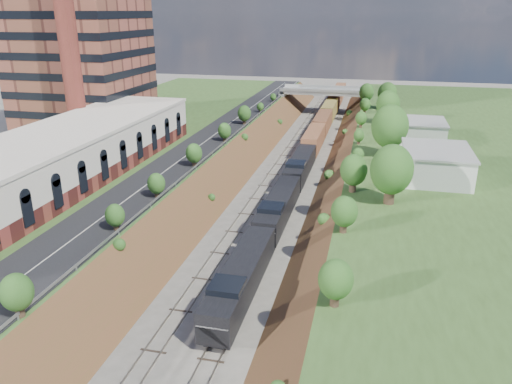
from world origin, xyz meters
name	(u,v)px	position (x,y,z in m)	size (l,w,h in m)	color
platform_left	(109,155)	(-33.00, 60.00, 2.50)	(44.00, 180.00, 5.00)	#375121
platform_right	(491,182)	(33.00, 60.00, 2.50)	(44.00, 180.00, 5.00)	#375121
embankment_left	(223,176)	(-11.00, 60.00, 0.00)	(7.07, 180.00, 7.07)	brown
embankment_right	(348,186)	(11.00, 60.00, 0.00)	(7.07, 180.00, 7.07)	brown
rail_left_track	(269,179)	(-2.60, 60.00, 0.09)	(1.58, 180.00, 0.18)	gray
rail_right_track	(298,182)	(2.60, 60.00, 0.09)	(1.58, 180.00, 0.18)	gray
road	(198,147)	(-15.50, 60.00, 5.05)	(8.00, 180.00, 0.10)	black
guardrail	(219,146)	(-11.40, 59.80, 5.55)	(0.10, 171.00, 0.70)	#99999E
commercial_building	(58,158)	(-28.00, 38.00, 8.51)	(14.30, 62.30, 7.00)	maroon
smokestack	(67,28)	(-36.00, 56.00, 25.00)	(3.20, 3.20, 40.00)	maroon
overpass	(324,96)	(0.00, 122.00, 4.92)	(24.50, 8.30, 7.40)	gray
white_building_near	(436,165)	(23.50, 52.00, 7.00)	(9.00, 12.00, 4.00)	silver
white_building_far	(421,132)	(23.00, 74.00, 6.80)	(8.00, 10.00, 3.60)	silver
tree_right_large	(392,170)	(17.00, 40.00, 9.38)	(5.25, 5.25, 7.61)	#473323
tree_left_crest	(96,231)	(-11.80, 20.00, 7.04)	(2.45, 2.45, 3.55)	#473323
freight_train	(317,133)	(2.60, 86.30, 2.64)	(3.12, 142.03, 4.64)	black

